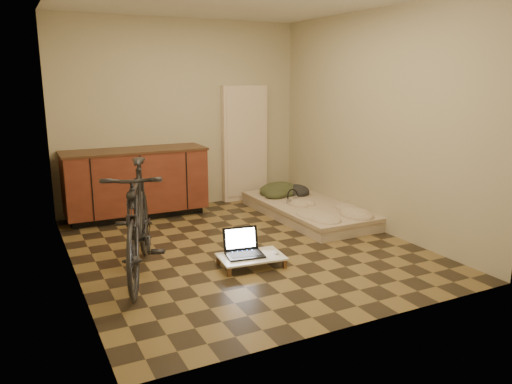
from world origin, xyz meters
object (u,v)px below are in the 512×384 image
bicycle (138,215)px  futon (308,210)px  laptop (243,249)px  lap_desk (251,257)px

bicycle → futon: bearing=40.6°
futon → laptop: laptop is taller
bicycle → laptop: bicycle is taller
bicycle → laptop: size_ratio=4.52×
bicycle → lap_desk: (1.03, -0.26, -0.50)m
futon → laptop: size_ratio=5.11×
lap_desk → laptop: size_ratio=1.66×
bicycle → futon: 2.74m
futon → bicycle: bearing=-158.6°
laptop → lap_desk: bearing=-50.4°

